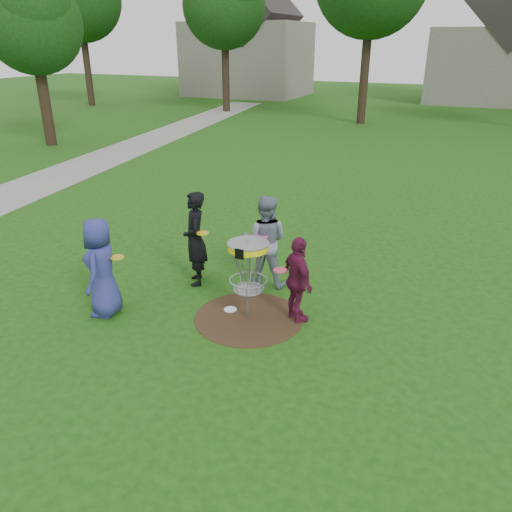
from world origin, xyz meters
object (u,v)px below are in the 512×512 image
at_px(player_black, 195,239).
at_px(player_maroon, 298,280).
at_px(player_grey, 265,241).
at_px(player_blue, 102,267).
at_px(disc_golf_basket, 248,262).

relative_size(player_black, player_maroon, 1.22).
xyz_separation_m(player_black, player_grey, (1.20, 0.46, -0.02)).
bearing_deg(player_black, player_blue, -58.76).
xyz_separation_m(player_blue, disc_golf_basket, (2.27, 0.79, 0.18)).
relative_size(player_blue, player_black, 0.95).
relative_size(player_grey, disc_golf_basket, 1.25).
distance_m(player_black, player_maroon, 2.25).
xyz_separation_m(player_maroon, disc_golf_basket, (-0.74, -0.27, 0.30)).
bearing_deg(player_black, disc_golf_basket, 28.86).
xyz_separation_m(player_grey, disc_golf_basket, (0.25, -1.28, 0.16)).
bearing_deg(player_grey, player_black, 12.45).
xyz_separation_m(player_grey, player_maroon, (0.98, -1.01, -0.14)).
height_order(player_blue, player_grey, player_grey).
bearing_deg(player_blue, disc_golf_basket, 91.34).
height_order(player_grey, player_maroon, player_grey).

